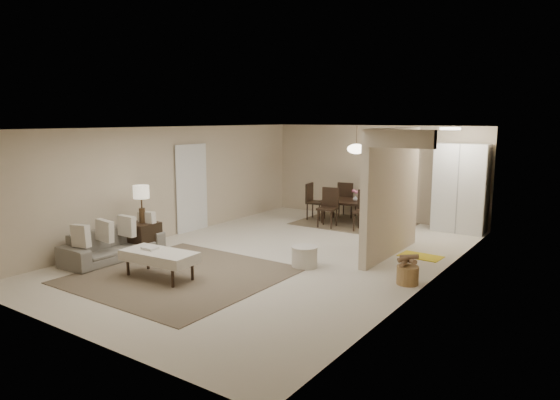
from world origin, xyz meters
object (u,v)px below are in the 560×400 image
Objects in this scene: round_pouf at (305,257)px; sofa at (114,244)px; ottoman_bench at (159,257)px; pantry_cabinet at (461,188)px; dining_table at (355,212)px; side_table at (143,237)px; wicker_basket at (408,275)px.

sofa is at bearing -153.20° from round_pouf.
pantry_cabinet is at bearing 59.48° from ottoman_bench.
dining_table reaches higher than round_pouf.
pantry_cabinet is 1.54× the size of ottoman_bench.
dining_table is (-0.94, 3.96, 0.11)m from round_pouf.
side_table is at bearing 143.66° from ottoman_bench.
side_table is 3.38m from round_pouf.
ottoman_bench reaches higher than round_pouf.
ottoman_bench is 3.82× the size of wicker_basket.
dining_table is (-2.46, -0.58, -0.75)m from pantry_cabinet.
side_table is at bearing -130.70° from pantry_cabinet.
round_pouf is 1.90m from wicker_basket.
side_table is (-1.57, 0.98, -0.08)m from ottoman_bench.
sofa is 1.17× the size of dining_table.
dining_table is at bearing 78.60° from ottoman_bench.
ottoman_bench is at bearing -149.52° from wicker_basket.
pantry_cabinet is 7.27m from ottoman_bench.
wicker_basket is (3.56, 2.10, -0.23)m from ottoman_bench.
round_pouf is 0.29× the size of dining_table.
sofa is at bearing -94.23° from side_table.
side_table reaches higher than dining_table.
wicker_basket is (5.13, 1.12, -0.15)m from side_table.
dining_table is (2.29, 4.94, -0.01)m from side_table.
sofa is 3.68m from round_pouf.
wicker_basket is at bearing 26.05° from ottoman_bench.
wicker_basket is at bearing -60.47° from dining_table.
pantry_cabinet reaches higher than wicker_basket.
dining_table reaches higher than ottoman_bench.
pantry_cabinet reaches higher than sofa.
side_table is (0.05, 0.68, 0.01)m from sofa.
round_pouf is (-1.51, -4.54, -0.86)m from pantry_cabinet.
round_pouf is (1.67, 1.96, -0.19)m from ottoman_bench.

